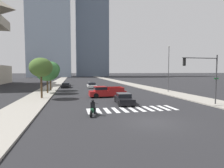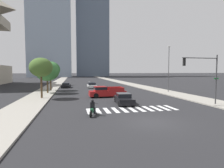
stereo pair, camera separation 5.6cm
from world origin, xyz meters
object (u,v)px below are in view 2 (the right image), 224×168
pickup_truck (106,92)px  street_tree_third (50,69)px  sedan_black_2 (124,99)px  street_tree_nearest (41,67)px  motorcycle_lead (93,109)px  street_tree_second (47,71)px  sedan_black_0 (66,85)px  traffic_signal_near (204,70)px  sedan_white_1 (92,85)px  street_lamp_east (169,66)px

pickup_truck → street_tree_third: bearing=-52.3°
sedan_black_2 → street_tree_nearest: size_ratio=0.81×
street_tree_third → motorcycle_lead: bearing=-75.0°
sedan_black_2 → street_tree_second: 16.99m
sedan_black_0 → sedan_black_2: 25.89m
sedan_black_0 → traffic_signal_near: traffic_signal_near is taller
street_tree_second → street_tree_third: size_ratio=0.96×
sedan_black_2 → motorcycle_lead: bearing=-35.2°
motorcycle_lead → street_tree_third: bearing=33.6°
motorcycle_lead → sedan_white_1: 28.27m
motorcycle_lead → sedan_black_0: bearing=25.0°
street_tree_third → street_lamp_east: bearing=-19.7°
street_tree_second → street_tree_third: 4.94m
sedan_white_1 → street_tree_second: (-8.93, -10.07, 3.46)m
sedan_black_2 → street_tree_second: (-10.53, 12.89, 3.43)m
street_lamp_east → street_tree_second: size_ratio=1.51×
sedan_black_0 → sedan_white_1: size_ratio=1.02×
sedan_black_0 → street_tree_nearest: bearing=176.2°
sedan_white_1 → street_tree_nearest: street_tree_nearest is taller
traffic_signal_near → street_lamp_east: street_lamp_east is taller
traffic_signal_near → street_lamp_east: (2.90, 13.08, 0.92)m
street_tree_nearest → street_tree_third: bearing=90.0°
sedan_black_0 → motorcycle_lead: bearing=-168.7°
pickup_truck → sedan_white_1: 16.61m
motorcycle_lead → street_tree_nearest: (-6.16, 11.53, 3.96)m
sedan_black_0 → sedan_white_1: 6.36m
sedan_white_1 → traffic_signal_near: traffic_signal_near is taller
sedan_black_2 → street_tree_nearest: 12.92m
traffic_signal_near → sedan_black_2: bearing=-20.3°
sedan_black_0 → pickup_truck: bearing=-155.3°
street_lamp_east → sedan_black_2: bearing=-139.3°
street_tree_nearest → sedan_white_1: bearing=61.7°
sedan_black_0 → street_tree_third: size_ratio=0.82×
motorcycle_lead → sedan_black_0: (-3.33, 29.89, -0.03)m
street_tree_third → sedan_black_0: bearing=67.7°
motorcycle_lead → sedan_black_0: 30.07m
sedan_white_1 → pickup_truck: bearing=179.9°
sedan_black_0 → traffic_signal_near: 32.53m
traffic_signal_near → sedan_white_1: bearing=-68.6°
motorcycle_lead → street_tree_nearest: size_ratio=0.36×
sedan_black_0 → street_tree_second: bearing=171.5°
sedan_black_2 → traffic_signal_near: (8.63, -3.18, 3.51)m
traffic_signal_near → street_tree_second: bearing=-40.0°
sedan_white_1 → street_tree_nearest: size_ratio=0.82×
street_lamp_east → street_tree_third: size_ratio=1.46×
street_tree_second → traffic_signal_near: bearing=-40.0°
pickup_truck → sedan_black_0: (-6.58, 18.36, -0.26)m
sedan_black_0 → street_lamp_east: size_ratio=0.56×
pickup_truck → street_tree_third: street_tree_third is taller
street_lamp_east → street_tree_nearest: (-22.06, -3.55, -0.49)m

